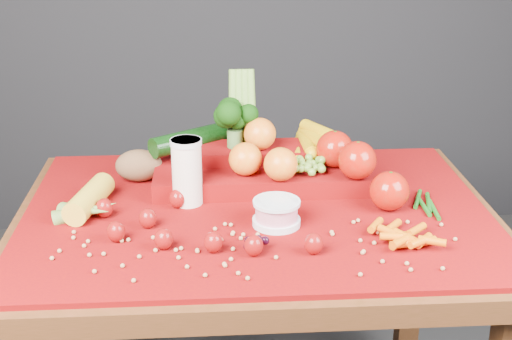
{
  "coord_description": "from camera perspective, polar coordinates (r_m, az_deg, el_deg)",
  "views": [
    {
      "loc": [
        -0.1,
        -1.47,
        1.45
      ],
      "look_at": [
        0.0,
        0.02,
        0.85
      ],
      "focal_mm": 50.0,
      "sensor_mm": 36.0,
      "label": 1
    }
  ],
  "objects": [
    {
      "name": "milk_glass",
      "position": [
        1.63,
        -5.55,
        0.05
      ],
      "size": [
        0.07,
        0.07,
        0.16
      ],
      "rotation": [
        0.0,
        0.0,
        -0.42
      ],
      "color": "silver",
      "rests_on": "red_cloth"
    },
    {
      "name": "yogurt_bowl",
      "position": [
        1.54,
        1.65,
        -3.37
      ],
      "size": [
        0.1,
        0.1,
        0.06
      ],
      "rotation": [
        0.0,
        0.0,
        0.21
      ],
      "color": "silver",
      "rests_on": "red_cloth"
    },
    {
      "name": "baby_carrot_pile",
      "position": [
        1.51,
        11.69,
        -5.03
      ],
      "size": [
        0.17,
        0.18,
        0.03
      ],
      "primitive_type": null,
      "color": "#CD5B07",
      "rests_on": "red_cloth"
    },
    {
      "name": "green_bean_pile",
      "position": [
        1.69,
        13.69,
        -2.67
      ],
      "size": [
        0.14,
        0.12,
        0.01
      ],
      "primitive_type": null,
      "color": "#155513",
      "rests_on": "red_cloth"
    },
    {
      "name": "dark_grape_cluster",
      "position": [
        1.45,
        0.2,
        -5.88
      ],
      "size": [
        0.06,
        0.05,
        0.03
      ],
      "primitive_type": null,
      "color": "black",
      "rests_on": "red_cloth"
    },
    {
      "name": "soybean_scatter",
      "position": [
        1.45,
        0.57,
        -6.29
      ],
      "size": [
        0.84,
        0.24,
        0.01
      ],
      "primitive_type": null,
      "color": "#B27D4C",
      "rests_on": "red_cloth"
    },
    {
      "name": "table",
      "position": [
        1.68,
        0.04,
        -6.46
      ],
      "size": [
        1.1,
        0.8,
        0.75
      ],
      "color": "#37200C",
      "rests_on": "ground"
    },
    {
      "name": "produce_mound",
      "position": [
        1.74,
        1.53,
        0.8
      ],
      "size": [
        0.6,
        0.4,
        0.27
      ],
      "color": "#700703",
      "rests_on": "red_cloth"
    },
    {
      "name": "potato",
      "position": [
        1.8,
        -9.35,
        0.36
      ],
      "size": [
        0.12,
        0.08,
        0.08
      ],
      "primitive_type": "ellipsoid",
      "color": "brown",
      "rests_on": "red_cloth"
    },
    {
      "name": "strawberry_scatter",
      "position": [
        1.5,
        -5.76,
        -4.5
      ],
      "size": [
        0.48,
        0.28,
        0.05
      ],
      "color": "maroon",
      "rests_on": "red_cloth"
    },
    {
      "name": "corn_ear",
      "position": [
        1.63,
        -13.39,
        -2.92
      ],
      "size": [
        0.22,
        0.25,
        0.06
      ],
      "rotation": [
        0.0,
        0.0,
        1.34
      ],
      "color": "gold",
      "rests_on": "red_cloth"
    },
    {
      "name": "red_cloth",
      "position": [
        1.63,
        0.05,
        -3.33
      ],
      "size": [
        1.05,
        0.75,
        0.01
      ],
      "primitive_type": "cube",
      "color": "#700703",
      "rests_on": "table"
    }
  ]
}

